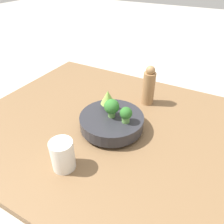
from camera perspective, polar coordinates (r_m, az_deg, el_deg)
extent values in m
plane|color=#ADA89E|center=(0.89, 0.56, -5.28)|extent=(6.00, 6.00, 0.00)
cube|color=brown|center=(0.88, 0.57, -4.45)|extent=(1.14, 0.89, 0.03)
cylinder|color=#28282D|center=(0.85, 0.00, -4.04)|extent=(0.11, 0.11, 0.01)
cylinder|color=#28282D|center=(0.83, 0.00, -2.43)|extent=(0.24, 0.24, 0.05)
cylinder|color=#609347|center=(0.78, 3.60, -1.90)|extent=(0.03, 0.03, 0.02)
sphere|color=#286023|center=(0.77, 3.67, -0.29)|extent=(0.04, 0.04, 0.04)
cylinder|color=#609347|center=(0.81, 0.00, -0.45)|extent=(0.03, 0.03, 0.02)
sphere|color=#2D6B28|center=(0.79, 0.00, 1.43)|extent=(0.06, 0.06, 0.06)
cylinder|color=#609347|center=(0.85, -1.09, 1.64)|extent=(0.02, 0.02, 0.02)
cone|color=#84AD47|center=(0.83, -1.12, 3.88)|extent=(0.06, 0.06, 0.06)
cylinder|color=silver|center=(0.70, -12.77, -10.91)|extent=(0.07, 0.07, 0.10)
cylinder|color=#997047|center=(0.98, 9.52, 6.08)|extent=(0.05, 0.05, 0.15)
sphere|color=#997047|center=(0.94, 10.02, 10.65)|extent=(0.04, 0.04, 0.04)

